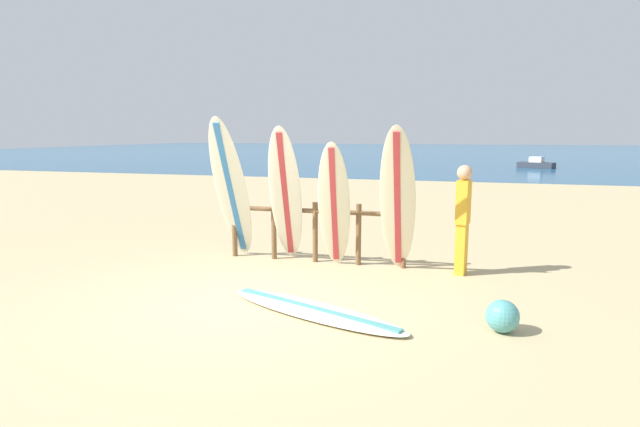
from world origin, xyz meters
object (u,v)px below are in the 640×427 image
surfboard_leaning_far_left (231,190)px  surfboard_leaning_left (286,196)px  beachgoer_standing (463,215)px  surfboard_rack (315,225)px  surfboard_leaning_center (398,201)px  surfboard_lying_on_sand (314,310)px  small_boat_offshore (536,164)px  beach_ball (502,316)px  surfboard_leaning_center_left (334,206)px

surfboard_leaning_far_left → surfboard_leaning_left: size_ratio=1.07×
beachgoer_standing → surfboard_leaning_far_left: bearing=-177.3°
surfboard_leaning_far_left → surfboard_leaning_left: (0.98, 0.00, -0.08)m
surfboard_rack → surfboard_leaning_center: size_ratio=1.34×
surfboard_leaning_left → surfboard_leaning_center: size_ratio=1.00×
surfboard_lying_on_sand → beachgoer_standing: size_ratio=1.56×
surfboard_leaning_center → surfboard_lying_on_sand: surfboard_leaning_center is taller
small_boat_offshore → surfboard_leaning_center: bearing=-101.2°
beach_ball → surfboard_rack: bearing=140.0°
surfboard_leaning_far_left → surfboard_leaning_center_left: 1.84m
surfboard_leaning_center → beachgoer_standing: size_ratio=1.36×
surfboard_leaning_center → surfboard_rack: bearing=163.2°
beach_ball → surfboard_leaning_center: bearing=125.9°
surfboard_rack → surfboard_leaning_left: surfboard_leaning_left is taller
surfboard_rack → surfboard_leaning_left: (-0.42, -0.30, 0.53)m
beachgoer_standing → surfboard_leaning_center_left: bearing=-173.8°
surfboard_leaning_far_left → small_boat_offshore: size_ratio=1.05×
surfboard_rack → surfboard_lying_on_sand: bearing=-74.0°
surfboard_leaning_left → beachgoer_standing: bearing=3.6°
surfboard_leaning_center_left → beachgoer_standing: size_ratio=1.21×
surfboard_rack → surfboard_leaning_center: 1.60m
surfboard_leaning_center → small_boat_offshore: bearing=78.8°
surfboard_leaning_center → surfboard_leaning_center_left: bearing=174.9°
surfboard_lying_on_sand → beach_ball: size_ratio=7.25×
surfboard_rack → surfboard_leaning_center_left: 0.68m
surfboard_leaning_center_left → surfboard_lying_on_sand: size_ratio=0.78×
surfboard_rack → surfboard_leaning_far_left: size_ratio=1.26×
surfboard_leaning_far_left → beach_ball: size_ratio=6.73×
surfboard_leaning_center_left → small_boat_offshore: (6.38, 27.02, -0.78)m
surfboard_rack → beach_ball: bearing=-40.0°
surfboard_leaning_far_left → surfboard_lying_on_sand: (2.10, -2.12, -1.20)m
surfboard_rack → surfboard_leaning_left: bearing=-144.2°
surfboard_rack → surfboard_leaning_far_left: bearing=-167.8°
surfboard_leaning_far_left → surfboard_lying_on_sand: surfboard_leaning_far_left is taller
beachgoer_standing → surfboard_leaning_left: bearing=-176.4°
surfboard_leaning_far_left → surfboard_leaning_center_left: size_ratio=1.19×
surfboard_leaning_far_left → small_boat_offshore: bearing=73.1°
surfboard_leaning_far_left → surfboard_lying_on_sand: size_ratio=0.93×
surfboard_leaning_left → beach_ball: size_ratio=6.31×
surfboard_leaning_center_left → beach_ball: (2.47, -2.08, -0.85)m
surfboard_lying_on_sand → beach_ball: beach_ball is taller
surfboard_rack → beach_ball: size_ratio=8.49×
surfboard_leaning_far_left → surfboard_leaning_center: bearing=-2.7°
beachgoer_standing → surfboard_rack: bearing=177.0°
surfboard_leaning_left → surfboard_lying_on_sand: 2.65m
beachgoer_standing → small_boat_offshore: beachgoer_standing is taller
surfboard_leaning_center → beach_ball: (1.44, -1.99, -0.98)m
surfboard_lying_on_sand → beachgoer_standing: (1.72, 2.30, 0.91)m
surfboard_rack → surfboard_leaning_center_left: bearing=-39.3°
surfboard_leaning_center → surfboard_leaning_far_left: bearing=177.3°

